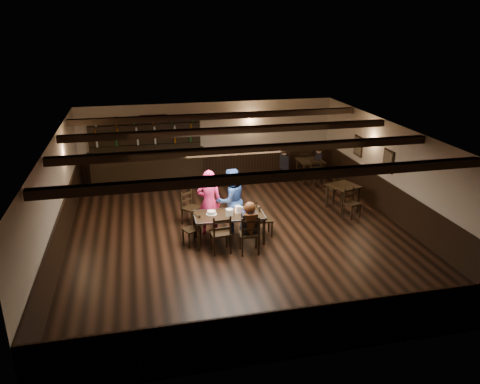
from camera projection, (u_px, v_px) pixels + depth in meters
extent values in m
plane|color=black|center=(240.00, 234.00, 12.53)|extent=(10.00, 10.00, 0.00)
cube|color=#BAB09A|center=(209.00, 140.00, 16.64)|extent=(9.00, 0.02, 2.70)
cube|color=#BAB09A|center=(308.00, 289.00, 7.49)|extent=(9.00, 0.02, 2.70)
cube|color=#BAB09A|center=(56.00, 200.00, 11.14)|extent=(0.02, 10.00, 2.70)
cube|color=#BAB09A|center=(398.00, 174.00, 12.99)|extent=(0.02, 10.00, 2.70)
cube|color=silver|center=(240.00, 135.00, 11.59)|extent=(9.00, 10.00, 0.02)
cube|color=black|center=(210.00, 163.00, 16.90)|extent=(9.00, 0.04, 1.00)
cube|color=black|center=(305.00, 332.00, 7.82)|extent=(9.00, 0.04, 1.00)
cube|color=black|center=(62.00, 233.00, 11.44)|extent=(0.04, 10.00, 1.00)
cube|color=black|center=(393.00, 203.00, 13.28)|extent=(0.04, 10.00, 1.00)
cube|color=black|center=(154.00, 129.00, 16.04)|extent=(0.90, 0.03, 1.00)
cube|color=black|center=(154.00, 129.00, 16.02)|extent=(0.80, 0.02, 0.90)
cube|color=black|center=(388.00, 161.00, 13.35)|extent=(0.03, 0.55, 0.65)
cube|color=#72664C|center=(388.00, 161.00, 13.35)|extent=(0.02, 0.45, 0.55)
cube|color=black|center=(358.00, 146.00, 15.11)|extent=(0.03, 0.55, 0.65)
cube|color=#72664C|center=(358.00, 146.00, 15.11)|extent=(0.02, 0.45, 0.55)
cube|color=black|center=(274.00, 177.00, 8.88)|extent=(8.90, 0.18, 0.18)
cube|color=black|center=(249.00, 150.00, 10.71)|extent=(8.90, 0.18, 0.18)
cube|color=black|center=(232.00, 130.00, 12.54)|extent=(8.90, 0.18, 0.18)
cube|color=black|center=(218.00, 116.00, 14.37)|extent=(8.90, 0.18, 0.18)
cube|color=black|center=(199.00, 238.00, 11.51)|extent=(0.06, 0.06, 0.71)
cube|color=black|center=(195.00, 225.00, 12.22)|extent=(0.06, 0.06, 0.71)
cube|color=black|center=(264.00, 232.00, 11.81)|extent=(0.06, 0.06, 0.71)
cube|color=black|center=(257.00, 220.00, 12.52)|extent=(0.06, 0.06, 0.71)
cube|color=black|center=(229.00, 215.00, 11.88)|extent=(1.81, 0.95, 0.04)
cube|color=#A5A8AD|center=(226.00, 209.00, 12.28)|extent=(1.78, 0.09, 0.05)
cube|color=#A5A8AD|center=(232.00, 222.00, 11.49)|extent=(1.78, 0.09, 0.05)
cube|color=#A5A8AD|center=(262.00, 213.00, 12.04)|extent=(0.06, 0.89, 0.05)
cube|color=#A5A8AD|center=(195.00, 218.00, 11.73)|extent=(0.06, 0.89, 0.05)
cube|color=black|center=(226.00, 238.00, 11.72)|extent=(0.04, 0.04, 0.48)
cube|color=black|center=(231.00, 245.00, 11.38)|extent=(0.04, 0.04, 0.48)
cube|color=black|center=(211.00, 240.00, 11.61)|extent=(0.04, 0.04, 0.48)
cube|color=black|center=(214.00, 247.00, 11.27)|extent=(0.04, 0.04, 0.48)
cube|color=black|center=(220.00, 233.00, 11.41)|extent=(0.50, 0.48, 0.04)
cube|color=black|center=(222.00, 227.00, 11.15)|extent=(0.47, 0.07, 0.51)
cube|color=black|center=(222.00, 229.00, 11.16)|extent=(0.41, 0.06, 0.06)
cube|color=black|center=(222.00, 221.00, 11.09)|extent=(0.41, 0.06, 0.06)
cube|color=black|center=(256.00, 239.00, 11.67)|extent=(0.04, 0.04, 0.48)
cube|color=black|center=(259.00, 246.00, 11.32)|extent=(0.04, 0.04, 0.48)
cube|color=black|center=(240.00, 240.00, 11.62)|extent=(0.04, 0.04, 0.48)
cube|color=black|center=(242.00, 247.00, 11.27)|extent=(0.04, 0.04, 0.48)
cube|color=black|center=(249.00, 234.00, 11.38)|extent=(0.50, 0.48, 0.04)
cube|color=black|center=(251.00, 228.00, 11.11)|extent=(0.47, 0.08, 0.50)
cube|color=black|center=(251.00, 230.00, 11.13)|extent=(0.40, 0.06, 0.06)
cube|color=black|center=(251.00, 222.00, 11.06)|extent=(0.40, 0.06, 0.06)
cube|color=black|center=(183.00, 236.00, 11.93)|extent=(0.04, 0.04, 0.40)
cube|color=black|center=(194.00, 233.00, 12.09)|extent=(0.04, 0.04, 0.40)
cube|color=black|center=(189.00, 241.00, 11.67)|extent=(0.04, 0.04, 0.40)
cube|color=black|center=(200.00, 238.00, 11.84)|extent=(0.04, 0.04, 0.40)
cube|color=black|center=(191.00, 230.00, 11.81)|extent=(0.48, 0.49, 0.04)
cube|color=black|center=(197.00, 221.00, 11.82)|extent=(0.17, 0.37, 0.41)
cube|color=black|center=(197.00, 222.00, 11.83)|extent=(0.14, 0.32, 0.05)
cube|color=black|center=(196.00, 216.00, 11.77)|extent=(0.14, 0.32, 0.05)
cube|color=black|center=(272.00, 230.00, 12.26)|extent=(0.04, 0.04, 0.43)
cube|color=black|center=(259.00, 231.00, 12.20)|extent=(0.04, 0.04, 0.43)
cube|color=black|center=(269.00, 224.00, 12.59)|extent=(0.04, 0.04, 0.43)
cube|color=black|center=(256.00, 225.00, 12.53)|extent=(0.04, 0.04, 0.43)
cube|color=black|center=(264.00, 220.00, 12.31)|extent=(0.41, 0.43, 0.04)
cube|color=black|center=(258.00, 212.00, 12.21)|extent=(0.05, 0.42, 0.45)
cube|color=black|center=(258.00, 214.00, 12.22)|extent=(0.04, 0.36, 0.05)
cube|color=black|center=(258.00, 207.00, 12.16)|extent=(0.04, 0.36, 0.05)
cube|color=black|center=(192.00, 220.00, 12.82)|extent=(0.05, 0.05, 0.46)
cube|color=black|center=(182.00, 217.00, 13.03)|extent=(0.05, 0.05, 0.46)
cube|color=black|center=(201.00, 216.00, 13.10)|extent=(0.05, 0.05, 0.46)
cube|color=black|center=(192.00, 213.00, 13.31)|extent=(0.05, 0.05, 0.46)
cube|color=black|center=(191.00, 208.00, 12.98)|extent=(0.61, 0.61, 0.04)
cube|color=black|center=(186.00, 199.00, 13.00)|extent=(0.37, 0.31, 0.48)
cube|color=black|center=(186.00, 200.00, 13.01)|extent=(0.31, 0.26, 0.05)
cube|color=black|center=(186.00, 194.00, 12.95)|extent=(0.31, 0.26, 0.05)
imported|color=#DD2979|center=(209.00, 202.00, 12.27)|extent=(0.74, 0.58, 1.78)
imported|color=navy|center=(231.00, 200.00, 12.43)|extent=(1.04, 0.94, 1.76)
cube|color=black|center=(248.00, 231.00, 11.49)|extent=(0.35, 0.35, 0.14)
cube|color=black|center=(249.00, 223.00, 11.28)|extent=(0.37, 0.22, 0.52)
cylinder|color=black|center=(250.00, 214.00, 11.20)|extent=(0.11, 0.37, 0.37)
sphere|color=#D8A384|center=(250.00, 208.00, 11.14)|extent=(0.23, 0.23, 0.23)
sphere|color=#3A180D|center=(250.00, 208.00, 11.11)|extent=(0.28, 0.28, 0.28)
cone|color=#3A180D|center=(251.00, 227.00, 11.16)|extent=(0.22, 0.22, 0.65)
cylinder|color=white|center=(211.00, 214.00, 11.87)|extent=(0.28, 0.28, 0.01)
cylinder|color=white|center=(211.00, 212.00, 11.86)|extent=(0.22, 0.22, 0.07)
cylinder|color=silver|center=(211.00, 213.00, 11.87)|extent=(0.24, 0.24, 0.04)
cylinder|color=white|center=(229.00, 212.00, 11.75)|extent=(0.19, 0.19, 0.18)
cylinder|color=white|center=(238.00, 209.00, 11.93)|extent=(0.16, 0.16, 0.19)
cylinder|color=#A5A8AD|center=(228.00, 212.00, 11.95)|extent=(0.06, 0.06, 0.03)
sphere|color=orange|center=(228.00, 211.00, 11.94)|extent=(0.03, 0.03, 0.03)
cylinder|color=silver|center=(243.00, 213.00, 11.83)|extent=(0.03, 0.03, 0.09)
cylinder|color=#A5A8AD|center=(248.00, 213.00, 11.85)|extent=(0.03, 0.03, 0.08)
cylinder|color=silver|center=(241.00, 209.00, 12.04)|extent=(0.08, 0.08, 0.12)
cube|color=maroon|center=(249.00, 215.00, 11.85)|extent=(0.35, 0.27, 0.00)
cube|color=#0D0E43|center=(248.00, 211.00, 12.05)|extent=(0.36, 0.34, 0.00)
cube|color=black|center=(148.00, 169.00, 16.14)|extent=(3.78, 0.60, 1.10)
cube|color=black|center=(147.00, 153.00, 15.94)|extent=(3.98, 0.70, 0.05)
cube|color=black|center=(146.00, 151.00, 16.19)|extent=(3.78, 0.10, 2.20)
cube|color=black|center=(146.00, 145.00, 16.01)|extent=(3.68, 0.22, 0.03)
cube|color=black|center=(145.00, 135.00, 15.89)|extent=(3.68, 0.22, 0.03)
cube|color=black|center=(145.00, 125.00, 15.77)|extent=(3.68, 0.22, 0.03)
cube|color=black|center=(344.00, 186.00, 13.94)|extent=(1.01, 1.01, 0.04)
cube|color=black|center=(342.00, 203.00, 13.65)|extent=(0.05, 0.05, 0.71)
cube|color=black|center=(327.00, 196.00, 14.17)|extent=(0.05, 0.05, 0.71)
cube|color=black|center=(358.00, 199.00, 13.97)|extent=(0.05, 0.05, 0.71)
cube|color=black|center=(343.00, 192.00, 14.49)|extent=(0.05, 0.05, 0.71)
cube|color=black|center=(310.00, 161.00, 16.41)|extent=(0.86, 0.86, 0.04)
cube|color=black|center=(304.00, 175.00, 16.14)|extent=(0.05, 0.05, 0.71)
cube|color=black|center=(297.00, 169.00, 16.79)|extent=(0.05, 0.05, 0.71)
cube|color=black|center=(323.00, 173.00, 16.28)|extent=(0.05, 0.05, 0.71)
cube|color=black|center=(316.00, 167.00, 16.93)|extent=(0.05, 0.05, 0.71)
cube|color=black|center=(284.00, 162.00, 16.34)|extent=(0.23, 0.35, 0.49)
sphere|color=#D8A384|center=(284.00, 153.00, 16.22)|extent=(0.19, 0.19, 0.19)
sphere|color=black|center=(284.00, 152.00, 16.21)|extent=(0.20, 0.20, 0.20)
cube|color=black|center=(318.00, 160.00, 16.62)|extent=(0.30, 0.38, 0.48)
sphere|color=#D8A384|center=(319.00, 151.00, 16.51)|extent=(0.18, 0.18, 0.18)
sphere|color=black|center=(319.00, 150.00, 16.50)|extent=(0.19, 0.19, 0.19)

